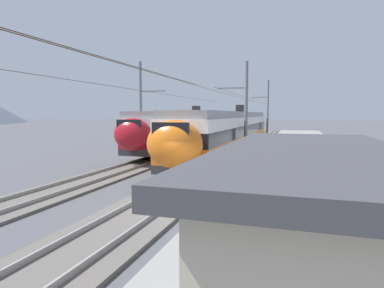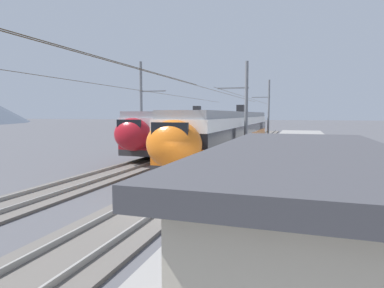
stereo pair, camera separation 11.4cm
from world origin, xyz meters
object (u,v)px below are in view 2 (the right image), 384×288
object	(u,v)px
catenary_mast_mid	(244,112)
train_far_track	(185,129)
passenger_walking	(228,237)
handbag_near_sign	(228,208)
catenary_mast_east	(268,111)
train_near_platform	(231,131)
platform_sign	(231,162)
catenary_mast_far_side	(143,108)
handbag_beside_passenger	(248,256)
platform_shelter	(300,264)
potted_plant_platform_edge	(252,178)

from	to	relation	value
catenary_mast_mid	train_far_track	bearing A→B (deg)	42.19
passenger_walking	handbag_near_sign	distance (m)	4.84
train_far_track	catenary_mast_east	size ratio (longest dim) A/B	0.60
passenger_walking	handbag_near_sign	bearing A→B (deg)	11.60
train_near_platform	platform_sign	world-z (taller)	train_near_platform
catenary_mast_far_side	handbag_beside_passenger	world-z (taller)	catenary_mast_far_side
passenger_walking	platform_shelter	bearing A→B (deg)	-147.33
platform_shelter	platform_sign	bearing A→B (deg)	17.95
catenary_mast_mid	catenary_mast_far_side	world-z (taller)	catenary_mast_far_side
handbag_near_sign	potted_plant_platform_edge	bearing A→B (deg)	-4.07
catenary_mast_east	platform_shelter	distance (m)	37.14
handbag_beside_passenger	platform_shelter	bearing A→B (deg)	-160.97
catenary_mast_mid	passenger_walking	distance (m)	17.40
train_near_platform	potted_plant_platform_edge	xyz separation A→B (m)	(-12.67, -3.50, -1.48)
potted_plant_platform_edge	train_near_platform	bearing A→B (deg)	15.44
catenary_mast_far_side	passenger_walking	bearing A→B (deg)	-149.45
handbag_beside_passenger	handbag_near_sign	distance (m)	3.82
catenary_mast_east	catenary_mast_far_side	bearing A→B (deg)	149.63
catenary_mast_far_side	passenger_walking	world-z (taller)	catenary_mast_far_side
train_far_track	platform_sign	xyz separation A→B (m)	(-19.94, -8.55, -0.22)
catenary_mast_east	handbag_beside_passenger	xyz separation A→B (m)	(-33.77, -2.65, -3.59)
catenary_mast_mid	handbag_beside_passenger	bearing A→B (deg)	-170.55
handbag_near_sign	catenary_mast_mid	bearing A→B (deg)	6.70
catenary_mast_mid	handbag_beside_passenger	distance (m)	16.56
train_far_track	handbag_near_sign	size ratio (longest dim) A/B	53.61
handbag_beside_passenger	catenary_mast_far_side	bearing A→B (deg)	32.53
potted_plant_platform_edge	catenary_mast_far_side	bearing A→B (deg)	45.17
handbag_near_sign	platform_shelter	size ratio (longest dim) A/B	0.08
catenary_mast_far_side	passenger_walking	xyz separation A→B (m)	(-19.39, -11.45, -2.91)
train_far_track	handbag_beside_passenger	distance (m)	25.76
train_far_track	handbag_beside_passenger	xyz separation A→B (m)	(-23.79, -9.73, -1.78)
handbag_beside_passenger	handbag_near_sign	bearing A→B (deg)	18.44
train_far_track	handbag_near_sign	bearing A→B (deg)	-157.09
platform_shelter	train_near_platform	bearing A→B (deg)	13.22
train_near_platform	handbag_near_sign	size ratio (longest dim) A/B	64.99
handbag_beside_passenger	platform_shelter	xyz separation A→B (m)	(-3.12, -1.08, 1.37)
catenary_mast_east	passenger_walking	xyz separation A→B (m)	(-34.82, -2.41, -2.78)
handbag_near_sign	handbag_beside_passenger	bearing A→B (deg)	-161.56
handbag_near_sign	catenary_mast_far_side	bearing A→B (deg)	35.48
train_far_track	potted_plant_platform_edge	xyz separation A→B (m)	(-16.16, -8.81, -1.47)
train_near_platform	platform_sign	bearing A→B (deg)	-168.85
passenger_walking	train_near_platform	bearing A→B (deg)	11.07
train_near_platform	catenary_mast_mid	size ratio (longest dim) A/B	0.73
handbag_near_sign	potted_plant_platform_edge	world-z (taller)	potted_plant_platform_edge
passenger_walking	handbag_beside_passenger	world-z (taller)	passenger_walking
catenary_mast_mid	handbag_beside_passenger	world-z (taller)	catenary_mast_mid
passenger_walking	handbag_beside_passenger	bearing A→B (deg)	-13.30
catenary_mast_mid	platform_sign	bearing A→B (deg)	-173.05
train_far_track	platform_sign	world-z (taller)	train_far_track
catenary_mast_east	potted_plant_platform_edge	size ratio (longest dim) A/B	49.54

